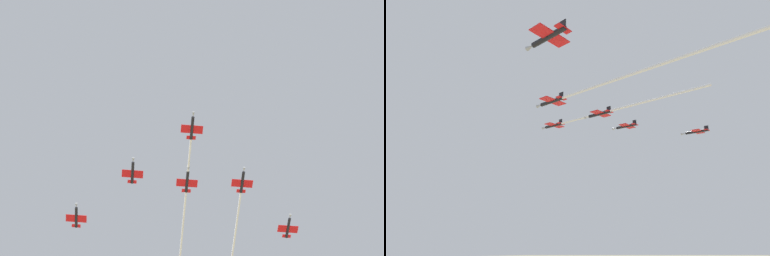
# 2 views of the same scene
# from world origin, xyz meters

# --- Properties ---
(jet_lead) EXTENTS (42.05, 46.55, 2.21)m
(jet_lead) POSITION_xyz_m (18.57, -16.01, 207.87)
(jet_lead) COLOR black
(jet_port_inner) EXTENTS (49.81, 55.16, 2.21)m
(jet_port_inner) POSITION_xyz_m (20.69, -47.49, 206.95)
(jet_port_inner) COLOR black
(jet_starboard_inner) EXTENTS (8.58, 9.19, 2.21)m
(jet_starboard_inner) POSITION_xyz_m (33.35, -3.28, 208.11)
(jet_starboard_inner) COLOR black
(jet_port_outer) EXTENTS (8.58, 9.19, 2.21)m
(jet_port_outer) POSITION_xyz_m (20.17, -17.78, 207.76)
(jet_port_outer) COLOR black
(jet_starboard_outer) EXTENTS (8.58, 9.19, 2.21)m
(jet_starboard_outer) POSITION_xyz_m (2.94, -56.92, 209.04)
(jet_starboard_outer) COLOR black
(jet_center_rear) EXTENTS (8.58, 9.19, 2.21)m
(jet_center_rear) POSITION_xyz_m (60.89, -4.71, 206.46)
(jet_center_rear) COLOR black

